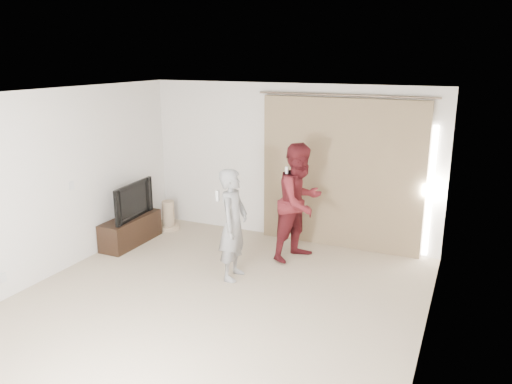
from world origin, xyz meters
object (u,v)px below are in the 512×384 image
at_px(tv, 129,200).
at_px(tv_console, 131,230).
at_px(person_woman, 300,202).
at_px(person_man, 233,225).

bearing_deg(tv, tv_console, -0.00).
bearing_deg(tv, person_woman, -82.94).
xyz_separation_m(tv_console, person_woman, (2.75, 0.55, 0.67)).
bearing_deg(tv_console, person_man, -12.76).
bearing_deg(tv_console, tv, 0.00).
height_order(tv_console, tv, tv).
xyz_separation_m(tv, person_woman, (2.75, 0.55, 0.15)).
height_order(tv_console, person_woman, person_woman).
relative_size(tv_console, person_man, 0.75).
height_order(tv, person_man, person_man).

